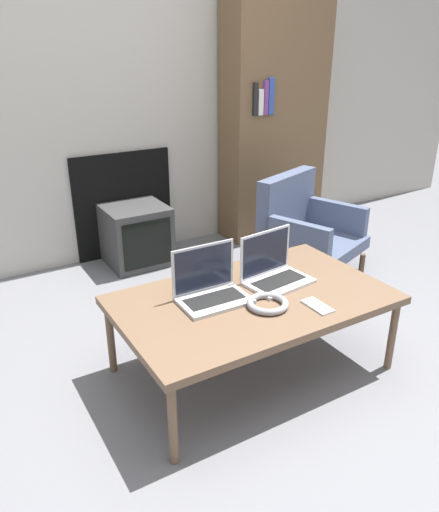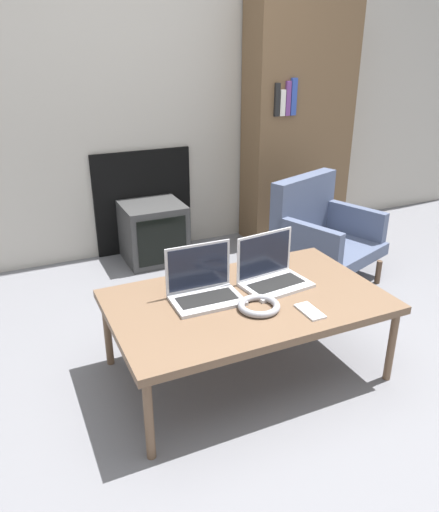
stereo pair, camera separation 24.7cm
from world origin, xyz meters
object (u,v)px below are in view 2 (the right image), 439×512
(laptop_left, at_px, (203,287))
(headphones, at_px, (259,306))
(phone, at_px, (310,311))
(armchair, at_px, (319,229))
(tv, at_px, (153,232))
(laptop_right, at_px, (271,273))

(laptop_left, bearing_deg, headphones, -46.82)
(phone, distance_m, armchair, 1.27)
(tv, bearing_deg, headphones, -90.58)
(laptop_right, height_order, armchair, armchair)
(armchair, bearing_deg, headphones, -156.89)
(headphones, height_order, phone, headphones)
(laptop_left, xyz_separation_m, laptop_right, (0.35, -0.00, 0.00))
(headphones, bearing_deg, laptop_left, 132.08)
(laptop_right, xyz_separation_m, armchair, (0.78, 0.70, -0.14))
(phone, bearing_deg, laptop_left, 139.49)
(laptop_left, relative_size, tv, 0.75)
(headphones, relative_size, phone, 1.25)
(laptop_left, xyz_separation_m, armchair, (1.13, 0.70, -0.14))
(laptop_left, height_order, phone, laptop_left)
(phone, bearing_deg, tv, 95.81)
(phone, bearing_deg, headphones, 148.38)
(laptop_right, relative_size, armchair, 0.45)
(phone, height_order, tv, tv)
(armchair, bearing_deg, phone, -147.26)
(phone, distance_m, tv, 1.71)
(laptop_left, xyz_separation_m, phone, (0.36, -0.31, -0.05))
(laptop_right, bearing_deg, armchair, 35.15)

